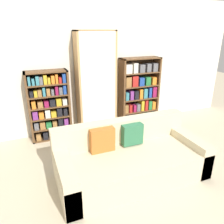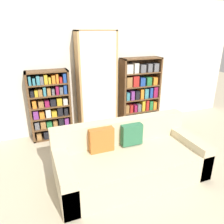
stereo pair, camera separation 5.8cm
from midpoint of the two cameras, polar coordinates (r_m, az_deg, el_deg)
The scene contains 7 objects.
ground_plane at distance 3.20m, azimuth 7.70°, elevation -20.12°, with size 16.00×16.00×0.00m, color beige.
wall_back at distance 4.63m, azimuth -6.04°, elevation 11.68°, with size 7.01×0.06×2.70m.
couch at distance 3.33m, azimuth 4.25°, elevation -12.19°, with size 2.16×0.98×0.79m.
bookshelf_left at distance 4.44m, azimuth -16.36°, elevation 1.41°, with size 0.78×0.32×1.36m.
display_cabinet at distance 4.50m, azimuth -4.62°, elevation 7.35°, with size 0.78×0.36×2.07m.
bookshelf_right at distance 4.99m, azimuth 6.68°, elevation 4.82°, with size 0.90×0.32×1.51m.
wine_bottle at distance 4.48m, azimuth 3.08°, elevation -4.75°, with size 0.07×0.07×0.36m.
Camera 1 is at (-1.30, -2.04, 2.10)m, focal length 35.00 mm.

